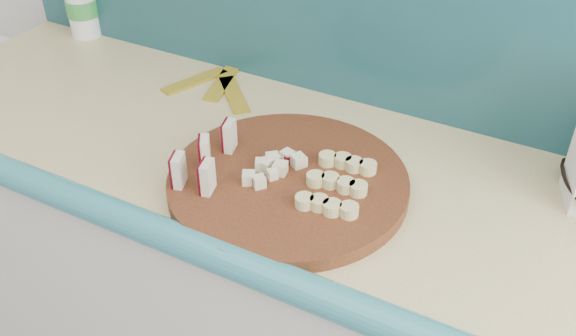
# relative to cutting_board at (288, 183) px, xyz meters

# --- Properties ---
(backsplash) EXTENTS (2.20, 0.02, 0.50)m
(backsplash) POSITION_rel_cutting_board_xyz_m (0.12, 0.37, 0.24)
(backsplash) COLOR teal
(backsplash) RESTS_ON kitchen_counter
(cutting_board) EXTENTS (0.51, 0.51, 0.03)m
(cutting_board) POSITION_rel_cutting_board_xyz_m (0.00, 0.00, 0.00)
(cutting_board) COLOR #431B0E
(cutting_board) RESTS_ON kitchen_counter
(apple_wedges) EXTENTS (0.08, 0.18, 0.06)m
(apple_wedges) POSITION_rel_cutting_board_xyz_m (-0.14, -0.06, 0.05)
(apple_wedges) COLOR beige
(apple_wedges) RESTS_ON cutting_board
(apple_chunks) EXTENTS (0.07, 0.07, 0.02)m
(apple_chunks) POSITION_rel_cutting_board_xyz_m (-0.03, -0.00, 0.03)
(apple_chunks) COLOR #F4EAC3
(apple_chunks) RESTS_ON cutting_board
(banana_slices) EXTENTS (0.13, 0.18, 0.02)m
(banana_slices) POSITION_rel_cutting_board_xyz_m (0.10, 0.01, 0.02)
(banana_slices) COLOR #D6CD83
(banana_slices) RESTS_ON cutting_board
(canister) EXTENTS (0.08, 0.08, 0.14)m
(canister) POSITION_rel_cutting_board_xyz_m (-0.82, 0.34, 0.06)
(canister) COLOR white
(canister) RESTS_ON kitchen_counter
(banana_peel) EXTENTS (0.24, 0.20, 0.01)m
(banana_peel) POSITION_rel_cutting_board_xyz_m (-0.34, 0.27, -0.01)
(banana_peel) COLOR gold
(banana_peel) RESTS_ON kitchen_counter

